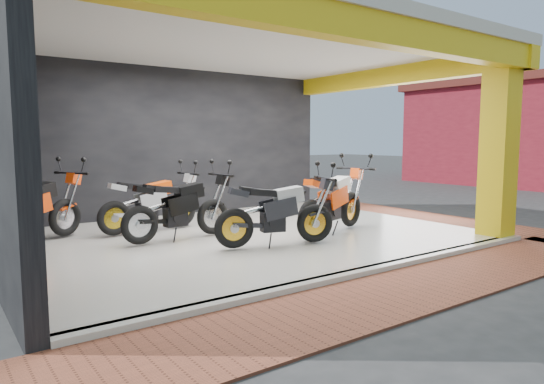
# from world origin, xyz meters

# --- Properties ---
(ground) EXTENTS (80.00, 80.00, 0.00)m
(ground) POSITION_xyz_m (0.00, 0.00, 0.00)
(ground) COLOR #2D2D30
(ground) RESTS_ON ground
(showroom_floor) EXTENTS (8.00, 6.00, 0.10)m
(showroom_floor) POSITION_xyz_m (0.00, 2.00, 0.05)
(showroom_floor) COLOR silver
(showroom_floor) RESTS_ON ground
(showroom_ceiling) EXTENTS (8.40, 6.40, 0.20)m
(showroom_ceiling) POSITION_xyz_m (0.00, 2.00, 3.60)
(showroom_ceiling) COLOR beige
(showroom_ceiling) RESTS_ON corner_column
(back_wall) EXTENTS (8.20, 0.20, 3.50)m
(back_wall) POSITION_xyz_m (0.00, 5.10, 1.75)
(back_wall) COLOR black
(back_wall) RESTS_ON ground
(corner_column) EXTENTS (0.50, 0.50, 3.50)m
(corner_column) POSITION_xyz_m (3.75, -0.75, 1.75)
(corner_column) COLOR gold
(corner_column) RESTS_ON ground
(header_beam_front) EXTENTS (8.40, 0.30, 0.40)m
(header_beam_front) POSITION_xyz_m (0.00, -1.00, 3.30)
(header_beam_front) COLOR gold
(header_beam_front) RESTS_ON corner_column
(header_beam_right) EXTENTS (0.30, 6.40, 0.40)m
(header_beam_right) POSITION_xyz_m (4.00, 2.00, 3.30)
(header_beam_right) COLOR gold
(header_beam_right) RESTS_ON corner_column
(floor_kerb) EXTENTS (8.00, 0.20, 0.10)m
(floor_kerb) POSITION_xyz_m (0.00, -1.02, 0.05)
(floor_kerb) COLOR silver
(floor_kerb) RESTS_ON ground
(paver_front) EXTENTS (9.00, 1.40, 0.03)m
(paver_front) POSITION_xyz_m (0.00, -1.80, 0.01)
(paver_front) COLOR brown
(paver_front) RESTS_ON ground
(paver_right) EXTENTS (1.40, 7.00, 0.03)m
(paver_right) POSITION_xyz_m (4.80, 2.00, 0.01)
(paver_right) COLOR brown
(paver_right) RESTS_ON ground
(moto_hero) EXTENTS (2.48, 1.52, 1.42)m
(moto_hero) POSITION_xyz_m (2.06, 1.32, 0.81)
(moto_hero) COLOR #FF460A
(moto_hero) RESTS_ON showroom_floor
(moto_row_a) EXTENTS (2.31, 1.38, 1.33)m
(moto_row_a) POSITION_xyz_m (0.51, 0.61, 0.76)
(moto_row_a) COLOR black
(moto_row_a) RESTS_ON showroom_floor
(moto_row_b) EXTENTS (2.22, 0.92, 1.33)m
(moto_row_b) POSITION_xyz_m (-0.55, 2.23, 0.77)
(moto_row_b) COLOR black
(moto_row_b) RESTS_ON showroom_floor
(moto_row_c) EXTENTS (2.18, 0.96, 1.30)m
(moto_row_c) POSITION_xyz_m (-0.69, 3.29, 0.75)
(moto_row_c) COLOR #A8AAB0
(moto_row_c) RESTS_ON showroom_floor
(moto_row_d) EXTENTS (2.39, 1.83, 1.39)m
(moto_row_d) POSITION_xyz_m (-2.80, 3.63, 0.79)
(moto_row_d) COLOR #E53C09
(moto_row_d) RESTS_ON showroom_floor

